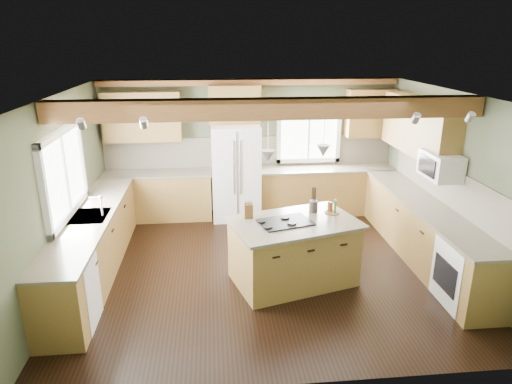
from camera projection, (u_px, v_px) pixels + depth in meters
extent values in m
plane|color=black|center=(264.00, 267.00, 6.96)|extent=(5.60, 5.60, 0.00)
plane|color=silver|center=(265.00, 94.00, 6.12)|extent=(5.60, 5.60, 0.00)
plane|color=#4A553C|center=(250.00, 147.00, 8.89)|extent=(5.60, 0.00, 5.60)
plane|color=#4A553C|center=(63.00, 192.00, 6.28)|extent=(0.00, 5.00, 5.00)
plane|color=#4A553C|center=(451.00, 180.00, 6.80)|extent=(0.00, 5.00, 5.00)
cube|color=brown|center=(269.00, 109.00, 5.75)|extent=(5.55, 0.26, 0.26)
cube|color=brown|center=(250.00, 82.00, 8.40)|extent=(5.55, 0.20, 0.10)
cube|color=brown|center=(250.00, 151.00, 8.91)|extent=(5.58, 0.03, 0.58)
cube|color=brown|center=(448.00, 185.00, 6.87)|extent=(0.03, 3.70, 0.58)
cube|color=brown|center=(158.00, 196.00, 8.72)|extent=(2.02, 0.60, 0.88)
cube|color=#4A4436|center=(157.00, 173.00, 8.58)|extent=(2.06, 0.64, 0.04)
cube|color=brown|center=(326.00, 191.00, 9.03)|extent=(2.62, 0.60, 0.88)
cube|color=#4A4436|center=(327.00, 169.00, 8.88)|extent=(2.66, 0.64, 0.04)
cube|color=brown|center=(93.00, 246.00, 6.63)|extent=(0.60, 3.70, 0.88)
cube|color=#4A4436|center=(90.00, 217.00, 6.48)|extent=(0.64, 3.74, 0.04)
cube|color=brown|center=(423.00, 233.00, 7.09)|extent=(0.60, 3.70, 0.88)
cube|color=#4A4436|center=(427.00, 205.00, 6.94)|extent=(0.64, 3.74, 0.04)
cube|color=brown|center=(142.00, 117.00, 8.34)|extent=(1.40, 0.35, 0.90)
cube|color=brown|center=(234.00, 104.00, 8.43)|extent=(0.96, 0.35, 0.70)
cube|color=brown|center=(419.00, 126.00, 7.42)|extent=(0.35, 2.20, 0.90)
cube|color=brown|center=(370.00, 113.00, 8.73)|extent=(0.90, 0.35, 0.90)
cube|color=white|center=(63.00, 174.00, 6.25)|extent=(0.04, 1.60, 1.05)
cube|color=white|center=(309.00, 133.00, 8.90)|extent=(1.10, 0.04, 1.00)
cube|color=#262628|center=(90.00, 217.00, 6.48)|extent=(0.50, 0.65, 0.03)
cylinder|color=#B2B2B7|center=(102.00, 207.00, 6.45)|extent=(0.02, 0.02, 0.28)
cube|color=white|center=(68.00, 294.00, 5.41)|extent=(0.60, 0.60, 0.84)
cube|color=white|center=(467.00, 274.00, 5.87)|extent=(0.60, 0.72, 0.84)
cube|color=white|center=(441.00, 166.00, 6.65)|extent=(0.40, 0.70, 0.38)
cone|color=#B2B2B7|center=(268.00, 156.00, 5.83)|extent=(0.18, 0.18, 0.16)
cone|color=#B2B2B7|center=(323.00, 151.00, 6.11)|extent=(0.18, 0.18, 0.16)
cube|color=white|center=(236.00, 172.00, 8.64)|extent=(0.90, 0.74, 1.80)
cube|color=olive|center=(293.00, 253.00, 6.43)|extent=(1.83, 1.40, 0.88)
cube|color=#4A4436|center=(294.00, 223.00, 6.28)|extent=(1.96, 1.53, 0.04)
cube|color=black|center=(285.00, 222.00, 6.23)|extent=(0.80, 0.64, 0.02)
cube|color=brown|center=(248.00, 211.00, 6.37)|extent=(0.13, 0.10, 0.20)
cylinder|color=#413834|center=(313.00, 206.00, 6.59)|extent=(0.15, 0.15, 0.17)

